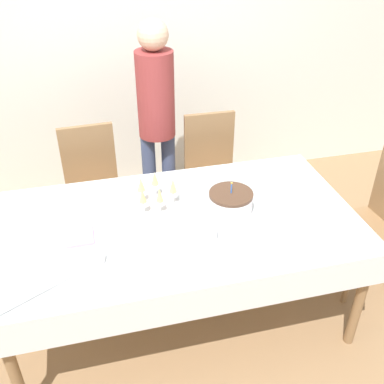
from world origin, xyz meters
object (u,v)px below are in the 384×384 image
at_px(dining_chair_far_left, 93,185).
at_px(dining_chair_far_right, 212,170).
at_px(person_standing, 156,110).
at_px(champagne_tray, 154,196).
at_px(plate_stack_main, 197,234).
at_px(birthday_cake, 231,202).
at_px(dining_chair_right_end, 376,217).

relative_size(dining_chair_far_left, dining_chair_far_right, 1.00).
bearing_deg(dining_chair_far_left, person_standing, 18.54).
distance_m(champagne_tray, plate_stack_main, 0.40).
height_order(birthday_cake, plate_stack_main, birthday_cake).
relative_size(dining_chair_far_right, person_standing, 0.58).
xyz_separation_m(dining_chair_far_right, plate_stack_main, (-0.41, -1.08, 0.26)).
distance_m(dining_chair_far_left, person_standing, 0.73).
bearing_deg(plate_stack_main, person_standing, 89.47).
relative_size(dining_chair_right_end, plate_stack_main, 4.42).
xyz_separation_m(dining_chair_far_right, person_standing, (-0.40, 0.18, 0.47)).
distance_m(dining_chair_far_right, champagne_tray, 0.97).
relative_size(dining_chair_right_end, person_standing, 0.58).
height_order(champagne_tray, person_standing, person_standing).
distance_m(birthday_cake, champagne_tray, 0.46).
height_order(dining_chair_right_end, champagne_tray, dining_chair_right_end).
relative_size(dining_chair_far_right, dining_chair_right_end, 1.00).
bearing_deg(champagne_tray, dining_chair_far_right, 51.15).
bearing_deg(champagne_tray, dining_chair_right_end, -6.36).
xyz_separation_m(dining_chair_far_left, dining_chair_far_right, (0.93, 0.00, 0.00)).
bearing_deg(dining_chair_far_right, plate_stack_main, -110.78).
height_order(dining_chair_far_left, dining_chair_right_end, same).
xyz_separation_m(dining_chair_far_right, birthday_cake, (-0.15, -0.87, 0.29)).
height_order(dining_chair_far_left, birthday_cake, dining_chair_far_left).
bearing_deg(dining_chair_far_right, champagne_tray, -128.85).
bearing_deg(person_standing, dining_chair_far_right, -24.30).
height_order(birthday_cake, champagne_tray, birthday_cake).
bearing_deg(birthday_cake, plate_stack_main, -141.97).
distance_m(dining_chair_far_left, dining_chair_right_end, 2.03).
bearing_deg(champagne_tray, person_standing, 78.54).
bearing_deg(plate_stack_main, birthday_cake, 38.03).
height_order(dining_chair_far_left, person_standing, person_standing).
height_order(champagne_tray, plate_stack_main, champagne_tray).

